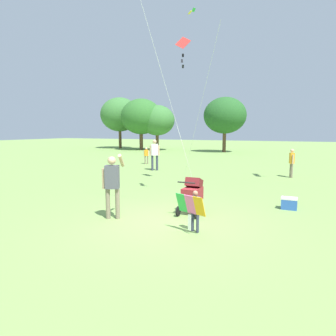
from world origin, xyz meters
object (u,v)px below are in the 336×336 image
object	(u,v)px
kite_orange_delta	(184,52)
cooler_box	(289,203)
person_adult_flyer	(112,182)
person_sitting_far	(155,152)
stroller	(193,192)
person_red_shirt	(146,154)
child_with_butterfly_kite	(194,207)
person_couple_left	(292,161)

from	to	relation	value
kite_orange_delta	cooler_box	world-z (taller)	kite_orange_delta
person_adult_flyer	person_sitting_far	distance (m)	9.53
stroller	person_red_shirt	distance (m)	12.50
child_with_butterfly_kite	kite_orange_delta	xyz separation A→B (m)	(-2.35, 5.31, 4.85)
person_sitting_far	cooler_box	distance (m)	9.64
child_with_butterfly_kite	person_couple_left	world-z (taller)	person_couple_left
person_adult_flyer	stroller	bearing A→B (deg)	37.12
person_sitting_far	person_adult_flyer	bearing A→B (deg)	-69.54
kite_orange_delta	person_red_shirt	xyz separation A→B (m)	(-5.30, 6.41, -4.76)
kite_orange_delta	person_adult_flyer	bearing A→B (deg)	-89.40
stroller	person_red_shirt	size ratio (longest dim) A/B	0.95
cooler_box	person_sitting_far	bearing A→B (deg)	141.56
kite_orange_delta	person_sitting_far	distance (m)	6.63
person_couple_left	child_with_butterfly_kite	bearing A→B (deg)	-100.04
person_adult_flyer	cooler_box	distance (m)	5.20
child_with_butterfly_kite	kite_orange_delta	world-z (taller)	kite_orange_delta
person_red_shirt	cooler_box	xyz separation A→B (m)	(9.54, -8.65, -0.50)
kite_orange_delta	person_red_shirt	size ratio (longest dim) A/B	5.37
person_red_shirt	person_couple_left	world-z (taller)	person_couple_left
person_sitting_far	person_red_shirt	bearing A→B (deg)	126.93
person_red_shirt	child_with_butterfly_kite	bearing A→B (deg)	-56.89
stroller	cooler_box	xyz separation A→B (m)	(2.44, 1.64, -0.43)
child_with_butterfly_kite	person_adult_flyer	xyz separation A→B (m)	(-2.30, 0.11, 0.41)
person_couple_left	cooler_box	world-z (taller)	person_couple_left
person_adult_flyer	person_red_shirt	bearing A→B (deg)	114.73
person_adult_flyer	person_sitting_far	size ratio (longest dim) A/B	0.97
stroller	kite_orange_delta	bearing A→B (deg)	114.89
person_adult_flyer	person_couple_left	xyz separation A→B (m)	(3.98, 9.40, -0.16)
kite_orange_delta	person_sitting_far	xyz separation A→B (m)	(-3.28, 3.73, -4.39)
person_adult_flyer	person_sitting_far	bearing A→B (deg)	110.46
stroller	person_red_shirt	bearing A→B (deg)	124.58
person_adult_flyer	person_sitting_far	world-z (taller)	person_sitting_far
person_adult_flyer	person_red_shirt	xyz separation A→B (m)	(-5.35, 11.62, -0.32)
stroller	person_couple_left	xyz separation A→B (m)	(2.23, 8.08, 0.23)
child_with_butterfly_kite	person_couple_left	distance (m)	9.66
child_with_butterfly_kite	person_sitting_far	size ratio (longest dim) A/B	0.54
person_couple_left	stroller	bearing A→B (deg)	-105.47
child_with_butterfly_kite	kite_orange_delta	size ratio (longest dim) A/B	0.16
person_sitting_far	person_couple_left	size ratio (longest dim) A/B	1.26
stroller	person_couple_left	bearing A→B (deg)	74.53
child_with_butterfly_kite	stroller	bearing A→B (deg)	111.09
person_adult_flyer	person_couple_left	bearing A→B (deg)	67.04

